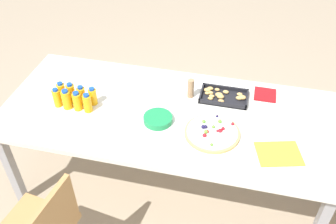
{
  "coord_description": "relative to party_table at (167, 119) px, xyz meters",
  "views": [
    {
      "loc": [
        0.44,
        -1.84,
        2.38
      ],
      "look_at": [
        0.01,
        -0.02,
        0.78
      ],
      "focal_mm": 39.71,
      "sensor_mm": 36.0,
      "label": 1
    }
  ],
  "objects": [
    {
      "name": "juice_bottle_3",
      "position": [
        -0.52,
        -0.11,
        0.13
      ],
      "size": [
        0.06,
        0.06,
        0.14
      ],
      "color": "#F9AC14",
      "rests_on": "party_table"
    },
    {
      "name": "juice_bottle_7",
      "position": [
        -0.52,
        -0.03,
        0.12
      ],
      "size": [
        0.05,
        0.05,
        0.13
      ],
      "color": "#F9AE14",
      "rests_on": "party_table"
    },
    {
      "name": "cardboard_tube",
      "position": [
        0.12,
        0.2,
        0.13
      ],
      "size": [
        0.04,
        0.04,
        0.14
      ],
      "primitive_type": "cylinder",
      "color": "#9E7A56",
      "rests_on": "party_table"
    },
    {
      "name": "juice_bottle_2",
      "position": [
        -0.6,
        -0.1,
        0.13
      ],
      "size": [
        0.06,
        0.06,
        0.14
      ],
      "color": "#FAAB14",
      "rests_on": "party_table"
    },
    {
      "name": "party_table",
      "position": [
        0.0,
        0.0,
        0.0
      ],
      "size": [
        2.25,
        0.98,
        0.76
      ],
      "color": "silver",
      "rests_on": "ground_plane"
    },
    {
      "name": "ground_plane",
      "position": [
        0.0,
        0.0,
        -0.7
      ],
      "size": [
        12.0,
        12.0,
        0.0
      ],
      "primitive_type": "plane",
      "color": "tan"
    },
    {
      "name": "fruit_pizza",
      "position": [
        0.32,
        -0.14,
        0.07
      ],
      "size": [
        0.35,
        0.35,
        0.05
      ],
      "color": "tan",
      "rests_on": "party_table"
    },
    {
      "name": "juice_bottle_4",
      "position": [
        -0.75,
        -0.03,
        0.12
      ],
      "size": [
        0.06,
        0.06,
        0.14
      ],
      "color": "#FAAE14",
      "rests_on": "party_table"
    },
    {
      "name": "juice_bottle_0",
      "position": [
        -0.74,
        -0.1,
        0.13
      ],
      "size": [
        0.05,
        0.05,
        0.14
      ],
      "color": "#F9AC14",
      "rests_on": "party_table"
    },
    {
      "name": "snack_tray",
      "position": [
        0.35,
        0.24,
        0.07
      ],
      "size": [
        0.33,
        0.2,
        0.04
      ],
      "color": "black",
      "rests_on": "party_table"
    },
    {
      "name": "juice_bottle_1",
      "position": [
        -0.67,
        -0.11,
        0.13
      ],
      "size": [
        0.06,
        0.06,
        0.15
      ],
      "color": "#F9AC14",
      "rests_on": "party_table"
    },
    {
      "name": "plate_stack",
      "position": [
        -0.04,
        -0.1,
        0.08
      ],
      "size": [
        0.19,
        0.19,
        0.04
      ],
      "color": "#1E8C4C",
      "rests_on": "party_table"
    },
    {
      "name": "juice_bottle_5",
      "position": [
        -0.67,
        -0.04,
        0.13
      ],
      "size": [
        0.06,
        0.06,
        0.15
      ],
      "color": "#FAAB14",
      "rests_on": "party_table"
    },
    {
      "name": "napkin_stack",
      "position": [
        0.63,
        0.34,
        0.07
      ],
      "size": [
        0.15,
        0.15,
        0.01
      ],
      "primitive_type": "cube",
      "color": "red",
      "rests_on": "party_table"
    },
    {
      "name": "juice_bottle_6",
      "position": [
        -0.6,
        -0.04,
        0.12
      ],
      "size": [
        0.06,
        0.06,
        0.14
      ],
      "color": "#FAAC14",
      "rests_on": "party_table"
    },
    {
      "name": "paper_folder",
      "position": [
        0.73,
        -0.22,
        0.06
      ],
      "size": [
        0.3,
        0.26,
        0.01
      ],
      "primitive_type": "cube",
      "rotation": [
        0.0,
        0.0,
        0.27
      ],
      "color": "yellow",
      "rests_on": "party_table"
    }
  ]
}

